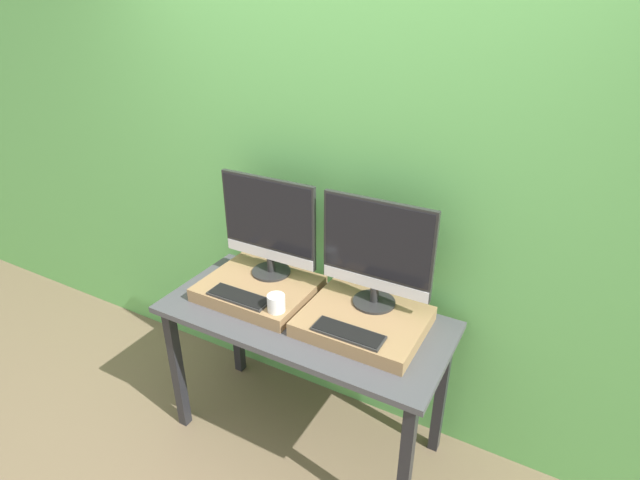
# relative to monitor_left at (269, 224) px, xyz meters

# --- Properties ---
(ground_plane) EXTENTS (12.00, 12.00, 0.00)m
(ground_plane) POSITION_rel_monitor_left_xyz_m (0.29, -0.47, -1.13)
(ground_plane) COLOR #756047
(wall_back) EXTENTS (8.00, 0.04, 2.60)m
(wall_back) POSITION_rel_monitor_left_xyz_m (0.29, 0.23, 0.17)
(wall_back) COLOR #66B75B
(wall_back) RESTS_ON ground_plane
(workbench) EXTENTS (1.39, 0.63, 0.79)m
(workbench) POSITION_rel_monitor_left_xyz_m (0.29, -0.16, -0.45)
(workbench) COLOR #47474C
(workbench) RESTS_ON ground_plane
(wooden_riser_left) EXTENTS (0.54, 0.45, 0.07)m
(wooden_riser_left) POSITION_rel_monitor_left_xyz_m (0.00, -0.11, -0.31)
(wooden_riser_left) COLOR #99754C
(wooden_riser_left) RESTS_ON workbench
(monitor_left) EXTENTS (0.52, 0.20, 0.52)m
(monitor_left) POSITION_rel_monitor_left_xyz_m (0.00, 0.00, 0.00)
(monitor_left) COLOR #282828
(monitor_left) RESTS_ON wooden_riser_left
(keyboard_left) EXTENTS (0.31, 0.11, 0.01)m
(keyboard_left) POSITION_rel_monitor_left_xyz_m (-0.00, -0.27, -0.27)
(keyboard_left) COLOR #2D2D2D
(keyboard_left) RESTS_ON wooden_riser_left
(mug) EXTENTS (0.08, 0.08, 0.08)m
(mug) POSITION_rel_monitor_left_xyz_m (0.21, -0.27, -0.24)
(mug) COLOR white
(mug) RESTS_ON wooden_riser_left
(wooden_riser_right) EXTENTS (0.54, 0.45, 0.07)m
(wooden_riser_right) POSITION_rel_monitor_left_xyz_m (0.58, -0.11, -0.31)
(wooden_riser_right) COLOR #99754C
(wooden_riser_right) RESTS_ON workbench
(monitor_right) EXTENTS (0.52, 0.20, 0.52)m
(monitor_right) POSITION_rel_monitor_left_xyz_m (0.58, 0.00, 0.00)
(monitor_right) COLOR #282828
(monitor_right) RESTS_ON wooden_riser_right
(keyboard_right) EXTENTS (0.31, 0.11, 0.01)m
(keyboard_right) POSITION_rel_monitor_left_xyz_m (0.58, -0.27, -0.27)
(keyboard_right) COLOR #2D2D2D
(keyboard_right) RESTS_ON wooden_riser_right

